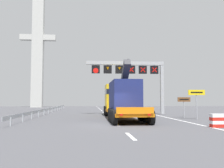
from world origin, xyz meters
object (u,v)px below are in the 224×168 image
crash_barrier_striped (218,121)px  bridge_pylon_distant (38,50)px  overhead_lane_gantry (134,72)px  exit_sign_yellow (197,97)px  heavy_haul_truck_orange (121,98)px  tourist_info_sign_brown (184,102)px

crash_barrier_striped → bridge_pylon_distant: (-21.93, 48.57, 14.41)m
bridge_pylon_distant → overhead_lane_gantry: bearing=-60.1°
exit_sign_yellow → heavy_haul_truck_orange: bearing=157.7°
tourist_info_sign_brown → crash_barrier_striped: tourist_info_sign_brown is taller
heavy_haul_truck_orange → overhead_lane_gantry: bearing=67.6°
overhead_lane_gantry → tourist_info_sign_brown: 8.50m
overhead_lane_gantry → exit_sign_yellow: 10.39m
overhead_lane_gantry → exit_sign_yellow: size_ratio=3.68×
heavy_haul_truck_orange → tourist_info_sign_brown: (6.55, -0.35, -0.40)m
bridge_pylon_distant → tourist_info_sign_brown: bearing=-59.7°
exit_sign_yellow → bridge_pylon_distant: bridge_pylon_distant is taller
overhead_lane_gantry → crash_barrier_striped: size_ratio=10.15×
overhead_lane_gantry → crash_barrier_striped: overhead_lane_gantry is taller
exit_sign_yellow → tourist_info_sign_brown: 2.52m
heavy_haul_truck_orange → exit_sign_yellow: 7.38m
overhead_lane_gantry → heavy_haul_truck_orange: 7.39m
overhead_lane_gantry → bridge_pylon_distant: bridge_pylon_distant is taller
overhead_lane_gantry → heavy_haul_truck_orange: overhead_lane_gantry is taller
overhead_lane_gantry → tourist_info_sign_brown: size_ratio=4.84×
exit_sign_yellow → tourist_info_sign_brown: size_ratio=1.32×
exit_sign_yellow → crash_barrier_striped: 6.95m
exit_sign_yellow → crash_barrier_striped: size_ratio=2.76×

